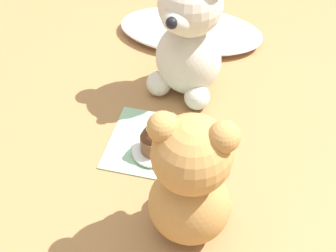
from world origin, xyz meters
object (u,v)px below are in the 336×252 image
(cupcake_near_cream_bear, at_px, (204,136))
(cupcake_near_tan_bear, at_px, (153,140))
(teddy_bear_cream, at_px, (188,38))
(saucer_plate, at_px, (154,150))
(teddy_bear_tan, at_px, (191,183))

(cupcake_near_cream_bear, distance_m, cupcake_near_tan_bear, 0.09)
(teddy_bear_cream, distance_m, cupcake_near_tan_bear, 0.21)
(teddy_bear_cream, height_order, saucer_plate, teddy_bear_cream)
(cupcake_near_cream_bear, relative_size, cupcake_near_tan_bear, 0.88)
(teddy_bear_tan, distance_m, cupcake_near_cream_bear, 0.20)
(teddy_bear_tan, height_order, saucer_plate, teddy_bear_tan)
(cupcake_near_tan_bear, bearing_deg, teddy_bear_tan, -56.16)
(teddy_bear_tan, xyz_separation_m, saucer_plate, (-0.10, 0.14, -0.11))
(cupcake_near_tan_bear, bearing_deg, cupcake_near_cream_bear, 24.57)
(saucer_plate, height_order, cupcake_near_tan_bear, cupcake_near_tan_bear)
(cupcake_near_cream_bear, bearing_deg, cupcake_near_tan_bear, -155.43)
(saucer_plate, bearing_deg, cupcake_near_tan_bear, -45.00)
(cupcake_near_cream_bear, xyz_separation_m, cupcake_near_tan_bear, (-0.09, -0.04, 0.01))
(saucer_plate, bearing_deg, cupcake_near_cream_bear, 24.57)
(teddy_bear_cream, bearing_deg, teddy_bear_tan, -62.49)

